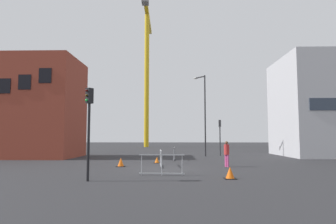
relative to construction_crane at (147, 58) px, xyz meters
name	(u,v)px	position (x,y,z in m)	size (l,w,h in m)	color
ground	(166,168)	(4.90, -37.57, -17.28)	(160.00, 160.00, 0.00)	#28282B
brick_building	(32,108)	(-8.38, -28.20, -12.55)	(8.84, 6.45, 9.46)	brown
construction_crane	(147,58)	(0.00, 0.00, 0.00)	(1.48, 17.20, 26.68)	gold
streetlamp_tall	(204,109)	(8.42, -26.00, -12.51)	(1.17, 1.16, 8.28)	#232326
traffic_light_crosswalk	(89,119)	(1.55, -42.93, -14.47)	(0.35, 0.39, 4.20)	black
traffic_light_verge	(220,131)	(10.15, -25.20, -14.77)	(0.29, 0.39, 3.71)	#2D2D30
pedestrian_walking	(227,152)	(8.86, -36.56, -16.30)	(0.34, 0.34, 1.68)	#D14C8C
safety_barrier_rear	(161,158)	(4.51, -36.45, -16.72)	(0.24, 2.37, 1.08)	#9EA0A5
safety_barrier_left_run	(174,153)	(5.38, -30.87, -16.72)	(0.15, 2.25, 1.08)	gray
safety_barrier_front	(162,164)	(4.78, -40.88, -16.72)	(2.34, 0.17, 1.08)	#9EA0A5
traffic_cone_striped	(230,173)	(8.06, -42.04, -17.01)	(0.57, 0.57, 0.57)	black
traffic_cone_orange	(157,160)	(4.09, -33.86, -17.07)	(0.47, 0.47, 0.47)	black
traffic_cone_on_verge	(121,162)	(1.85, -36.51, -17.01)	(0.57, 0.57, 0.58)	black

